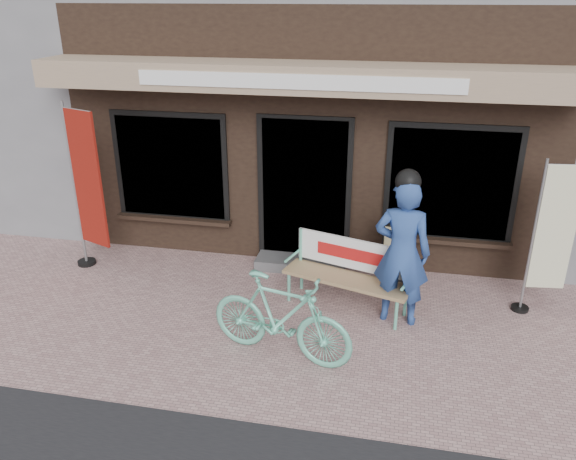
% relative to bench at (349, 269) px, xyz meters
% --- Properties ---
extents(ground, '(70.00, 70.00, 0.00)m').
position_rel_bench_xyz_m(ground, '(-0.79, -0.85, -0.52)').
color(ground, '#A98481').
rests_on(ground, ground).
extents(storefront, '(7.00, 6.77, 6.00)m').
position_rel_bench_xyz_m(storefront, '(-0.79, 4.11, 2.47)').
color(storefront, black).
rests_on(storefront, ground).
extents(bench, '(1.68, 0.87, 0.88)m').
position_rel_bench_xyz_m(bench, '(0.00, 0.00, 0.00)').
color(bench, '#63C2A4').
rests_on(bench, ground).
extents(person, '(0.71, 0.50, 1.93)m').
position_rel_bench_xyz_m(person, '(0.62, -0.23, 0.43)').
color(person, '#28468B').
rests_on(person, ground).
extents(bicycle, '(1.72, 0.84, 1.00)m').
position_rel_bench_xyz_m(bicycle, '(-0.62, -1.26, -0.02)').
color(bicycle, '#63C2A4').
rests_on(bicycle, ground).
extents(nobori_red, '(0.71, 0.39, 2.41)m').
position_rel_bench_xyz_m(nobori_red, '(-3.71, 0.32, 0.72)').
color(nobori_red, gray).
rests_on(nobori_red, ground).
extents(nobori_cream, '(0.59, 0.24, 1.99)m').
position_rel_bench_xyz_m(nobori_cream, '(2.36, 0.33, 0.51)').
color(nobori_cream, gray).
rests_on(nobori_cream, ground).
extents(menu_stand, '(0.46, 0.19, 0.90)m').
position_rel_bench_xyz_m(menu_stand, '(0.59, 0.75, -0.06)').
color(menu_stand, black).
rests_on(menu_stand, ground).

